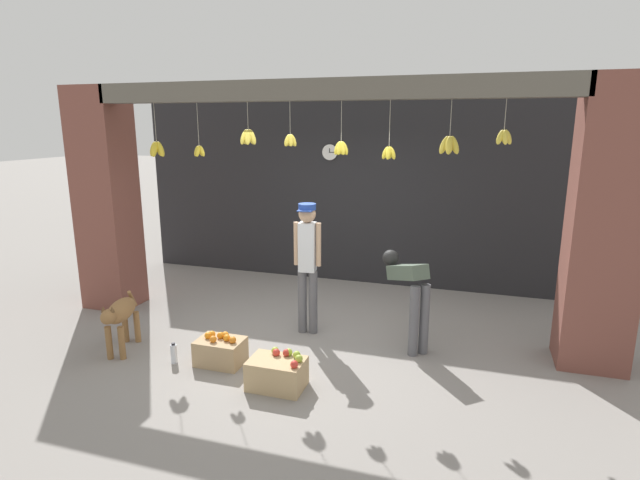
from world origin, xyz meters
name	(u,v)px	position (x,y,z in m)	size (l,w,h in m)	color
ground_plane	(311,338)	(0.00, 0.00, 0.00)	(60.00, 60.00, 0.00)	gray
shop_back_wall	(359,190)	(0.00, 2.47, 1.54)	(7.57, 0.12, 3.09)	#232326
shop_pillar_left	(107,200)	(-3.14, 0.30, 1.54)	(0.70, 0.60, 3.09)	brown
shop_pillar_right	(605,227)	(3.14, 0.30, 1.54)	(0.70, 0.60, 3.09)	brown
storefront_awning	(313,94)	(0.00, 0.12, 2.92)	(5.67, 0.29, 0.92)	#5B564C
dog	(120,315)	(-1.99, -1.00, 0.46)	(0.40, 0.86, 0.67)	olive
shopkeeper	(307,258)	(-0.10, 0.17, 0.98)	(0.34, 0.28, 1.66)	#56565B
worker_stooping	(409,289)	(1.16, 0.14, 0.72)	(0.64, 0.71, 1.08)	#56565B
fruit_crate_oranges	(221,351)	(-0.75, -0.93, 0.15)	(0.51, 0.36, 0.35)	tan
fruit_crate_apples	(277,373)	(0.04, -1.22, 0.16)	(0.56, 0.38, 0.37)	tan
water_bottle	(174,354)	(-1.25, -1.07, 0.11)	(0.07, 0.07, 0.24)	silver
wall_clock	(330,152)	(-0.47, 2.39, 2.15)	(0.27, 0.03, 0.27)	black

